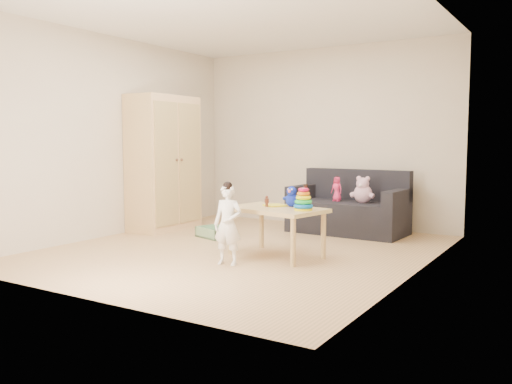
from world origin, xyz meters
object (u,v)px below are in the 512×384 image
Objects in this scene: toddler at (228,226)px; play_table at (276,232)px; wardrobe at (164,163)px; sofa at (347,217)px.

play_table is at bearing 59.42° from toddler.
wardrobe is 2.45m from play_table.
toddler is at bearing -110.40° from play_table.
wardrobe is 2.49m from toddler.
wardrobe is 1.85× the size of play_table.
wardrobe is 1.22× the size of sofa.
toddler is (2.02, -1.35, -0.54)m from wardrobe.
play_table reaches higher than sofa.
sofa is 1.80m from play_table.
sofa is 1.92× the size of toddler.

